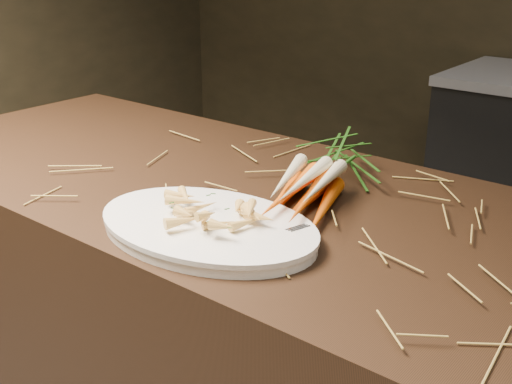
% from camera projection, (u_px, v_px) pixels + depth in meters
% --- Properties ---
extents(straw_bedding, '(1.40, 0.60, 0.02)m').
position_uv_depth(straw_bedding, '(372.00, 223.00, 1.10)').
color(straw_bedding, olive).
rests_on(straw_bedding, main_counter).
extents(root_veg_bunch, '(0.27, 0.48, 0.09)m').
position_uv_depth(root_veg_bunch, '(324.00, 170.00, 1.26)').
color(root_veg_bunch, '#BE4305').
rests_on(root_veg_bunch, main_counter).
extents(serving_platter, '(0.42, 0.30, 0.02)m').
position_uv_depth(serving_platter, '(207.00, 229.00, 1.08)').
color(serving_platter, white).
rests_on(serving_platter, main_counter).
extents(roasted_veg_heap, '(0.21, 0.16, 0.04)m').
position_uv_depth(roasted_veg_heap, '(207.00, 211.00, 1.07)').
color(roasted_veg_heap, gold).
rests_on(roasted_veg_heap, serving_platter).
extents(serving_fork, '(0.06, 0.15, 0.00)m').
position_uv_depth(serving_fork, '(273.00, 247.00, 0.99)').
color(serving_fork, silver).
rests_on(serving_fork, serving_platter).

